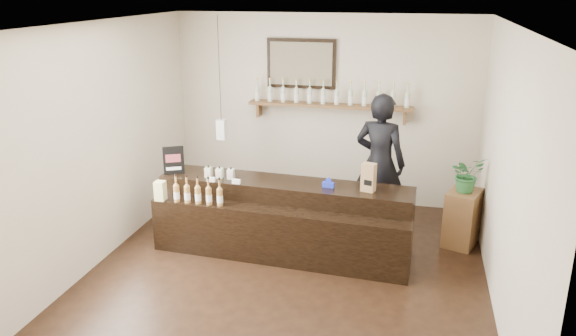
# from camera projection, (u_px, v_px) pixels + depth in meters

# --- Properties ---
(ground) EXTENTS (5.00, 5.00, 0.00)m
(ground) POSITION_uv_depth(u_px,v_px,m) (286.00, 274.00, 6.47)
(ground) COLOR black
(ground) RESTS_ON ground
(room_shell) EXTENTS (5.00, 5.00, 5.00)m
(room_shell) POSITION_uv_depth(u_px,v_px,m) (285.00, 131.00, 5.93)
(room_shell) COLOR beige
(room_shell) RESTS_ON ground
(back_wall_decor) EXTENTS (2.66, 0.96, 1.69)m
(back_wall_decor) POSITION_uv_depth(u_px,v_px,m) (313.00, 87.00, 8.15)
(back_wall_decor) COLOR brown
(back_wall_decor) RESTS_ON ground
(counter) EXTENTS (3.17, 1.02, 1.03)m
(counter) POSITION_uv_depth(u_px,v_px,m) (282.00, 220.00, 6.92)
(counter) COLOR black
(counter) RESTS_ON ground
(promo_sign) EXTENTS (0.24, 0.13, 0.37)m
(promo_sign) POSITION_uv_depth(u_px,v_px,m) (174.00, 160.00, 7.09)
(promo_sign) COLOR black
(promo_sign) RESTS_ON counter
(paper_bag) EXTENTS (0.18, 0.15, 0.34)m
(paper_bag) POSITION_uv_depth(u_px,v_px,m) (369.00, 177.00, 6.52)
(paper_bag) COLOR #A4804F
(paper_bag) RESTS_ON counter
(tape_dispenser) EXTENTS (0.15, 0.07, 0.12)m
(tape_dispenser) POSITION_uv_depth(u_px,v_px,m) (328.00, 184.00, 6.67)
(tape_dispenser) COLOR #1B2DC0
(tape_dispenser) RESTS_ON counter
(side_cabinet) EXTENTS (0.51, 0.59, 0.72)m
(side_cabinet) POSITION_uv_depth(u_px,v_px,m) (462.00, 218.00, 7.11)
(side_cabinet) COLOR brown
(side_cabinet) RESTS_ON ground
(potted_plant) EXTENTS (0.53, 0.52, 0.45)m
(potted_plant) POSITION_uv_depth(u_px,v_px,m) (467.00, 174.00, 6.93)
(potted_plant) COLOR #286630
(potted_plant) RESTS_ON side_cabinet
(shopkeeper) EXTENTS (0.87, 0.69, 2.11)m
(shopkeeper) POSITION_uv_depth(u_px,v_px,m) (380.00, 154.00, 7.37)
(shopkeeper) COLOR black
(shopkeeper) RESTS_ON ground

